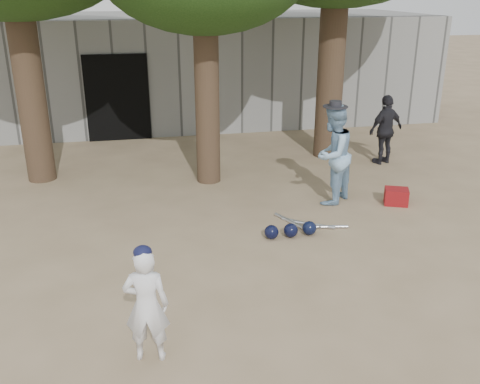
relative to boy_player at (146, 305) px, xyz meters
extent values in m
plane|color=#937C5E|center=(0.87, 1.28, -0.65)|extent=(70.00, 70.00, 0.00)
imported|color=white|center=(0.00, 0.00, 0.00)|extent=(0.52, 0.39, 1.31)
imported|color=#88B0D2|center=(3.51, 3.87, 0.26)|extent=(1.12, 1.11, 1.83)
imported|color=black|center=(5.54, 5.86, 0.12)|extent=(0.98, 0.65, 1.56)
cube|color=maroon|center=(4.67, 3.51, -0.50)|extent=(0.51, 0.46, 0.30)
cube|color=gray|center=(0.87, 9.28, 0.85)|extent=(16.00, 0.35, 3.00)
cube|color=black|center=(-0.33, 9.08, 0.45)|extent=(1.60, 0.08, 2.20)
cube|color=slate|center=(0.87, 11.78, 0.85)|extent=(16.00, 5.00, 3.00)
sphere|color=black|center=(2.04, 2.56, -0.54)|extent=(0.23, 0.23, 0.23)
sphere|color=black|center=(2.36, 2.56, -0.54)|extent=(0.23, 0.23, 0.23)
sphere|color=black|center=(2.68, 2.59, -0.54)|extent=(0.23, 0.23, 0.23)
cylinder|color=#B0B1B7|center=(2.50, 3.11, -0.63)|extent=(0.35, 0.68, 0.06)
cylinder|color=#B0B1B7|center=(2.68, 2.99, -0.63)|extent=(0.57, 0.53, 0.06)
cylinder|color=#B0B1B7|center=(2.86, 2.87, -0.63)|extent=(0.64, 0.43, 0.06)
cylinder|color=#B0B1B7|center=(3.04, 2.75, -0.63)|extent=(0.72, 0.18, 0.06)
cylinder|color=brown|center=(-1.93, 6.28, 2.10)|extent=(0.56, 0.56, 5.50)
cylinder|color=brown|center=(1.47, 5.48, 1.85)|extent=(0.48, 0.48, 5.00)
cylinder|color=brown|center=(4.47, 6.68, 2.25)|extent=(0.60, 0.60, 5.80)
camera|label=1|loc=(-0.01, -4.88, 3.12)|focal=40.00mm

